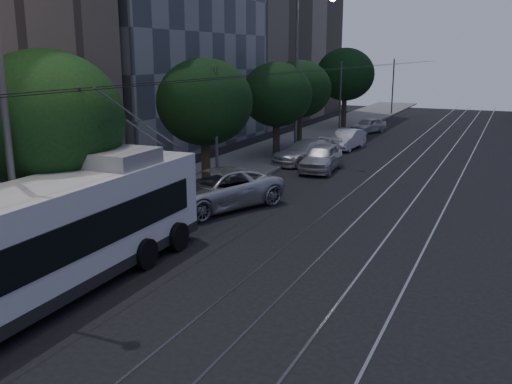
{
  "coord_description": "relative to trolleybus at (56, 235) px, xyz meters",
  "views": [
    {
      "loc": [
        7.15,
        -12.92,
        6.53
      ],
      "look_at": [
        -0.69,
        4.27,
        1.93
      ],
      "focal_mm": 40.0,
      "sensor_mm": 36.0,
      "label": 1
    }
  ],
  "objects": [
    {
      "name": "ground",
      "position": [
        4.1,
        1.57,
        -1.67
      ],
      "size": [
        120.0,
        120.0,
        0.0
      ],
      "primitive_type": "plane",
      "color": "black",
      "rests_on": "ground"
    },
    {
      "name": "sidewalk",
      "position": [
        -3.4,
        21.57,
        -1.6
      ],
      "size": [
        5.0,
        90.0,
        0.15
      ],
      "primitive_type": "cube",
      "color": "slate",
      "rests_on": "ground"
    },
    {
      "name": "car_white_c",
      "position": [
        0.57,
        27.44,
        -0.99
      ],
      "size": [
        1.79,
        4.27,
        1.37
      ],
      "primitive_type": "imported",
      "rotation": [
        0.0,
        0.0,
        -0.08
      ],
      "color": "silver",
      "rests_on": "ground"
    },
    {
      "name": "car_white_d",
      "position": [
        -0.08,
        36.38,
        -1.04
      ],
      "size": [
        2.8,
        4.01,
        1.27
      ],
      "primitive_type": "imported",
      "rotation": [
        0.0,
        0.0,
        -0.39
      ],
      "color": "silver",
      "rests_on": "ground"
    },
    {
      "name": "tram_rails",
      "position": [
        6.6,
        21.57,
        -1.66
      ],
      "size": [
        4.52,
        90.0,
        0.02
      ],
      "color": "gray",
      "rests_on": "ground"
    },
    {
      "name": "trolleybus",
      "position": [
        0.0,
        0.0,
        0.0
      ],
      "size": [
        2.84,
        12.21,
        5.63
      ],
      "rotation": [
        0.0,
        0.0,
        0.03
      ],
      "color": "silver",
      "rests_on": "ground"
    },
    {
      "name": "streetlamp_far",
      "position": [
        -0.68,
        21.65,
        4.44
      ],
      "size": [
        2.45,
        0.44,
        10.16
      ],
      "color": "#4F4F51",
      "rests_on": "ground"
    },
    {
      "name": "tree_3",
      "position": [
        -2.4,
        21.66,
        2.38
      ],
      "size": [
        4.43,
        4.43,
        6.06
      ],
      "color": "#32261C",
      "rests_on": "ground"
    },
    {
      "name": "tree_1",
      "position": [
        -2.4,
        2.41,
        2.76
      ],
      "size": [
        5.03,
        5.03,
        6.71
      ],
      "color": "#32261C",
      "rests_on": "ground"
    },
    {
      "name": "car_white_b",
      "position": [
        -0.2,
        21.07,
        -0.97
      ],
      "size": [
        3.73,
        5.22,
        1.4
      ],
      "primitive_type": "imported",
      "rotation": [
        0.0,
        0.0,
        -0.41
      ],
      "color": "silver",
      "rests_on": "ground"
    },
    {
      "name": "pickup_silver",
      "position": [
        -0.2,
        9.63,
        -0.83
      ],
      "size": [
        5.02,
        6.68,
        1.69
      ],
      "primitive_type": "imported",
      "rotation": [
        0.0,
        0.0,
        -0.42
      ],
      "color": "#B7BAC0",
      "rests_on": "ground"
    },
    {
      "name": "streetlamp_near",
      "position": [
        -0.9,
        -0.12,
        4.96
      ],
      "size": [
        2.65,
        0.44,
        11.11
      ],
      "color": "#4F4F51",
      "rests_on": "ground"
    },
    {
      "name": "tree_2",
      "position": [
        -2.4,
        12.64,
        2.59
      ],
      "size": [
        4.63,
        4.63,
        6.36
      ],
      "color": "#32261C",
      "rests_on": "ground"
    },
    {
      "name": "car_white_a",
      "position": [
        1.35,
        19.32,
        -0.92
      ],
      "size": [
        2.07,
        4.54,
        1.51
      ],
      "primitive_type": "imported",
      "rotation": [
        0.0,
        0.0,
        0.07
      ],
      "color": "#AEAEB2",
      "rests_on": "ground"
    },
    {
      "name": "tree_5",
      "position": [
        -2.77,
        38.28,
        3.08
      ],
      "size": [
        5.09,
        5.09,
        7.05
      ],
      "color": "#32261C",
      "rests_on": "ground"
    },
    {
      "name": "overhead_wires",
      "position": [
        -0.87,
        21.57,
        1.8
      ],
      "size": [
        2.23,
        90.0,
        6.0
      ],
      "color": "black",
      "rests_on": "ground"
    },
    {
      "name": "tree_4",
      "position": [
        -2.4,
        25.74,
        2.5
      ],
      "size": [
        4.34,
        4.34,
        6.14
      ],
      "color": "#32261C",
      "rests_on": "ground"
    }
  ]
}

